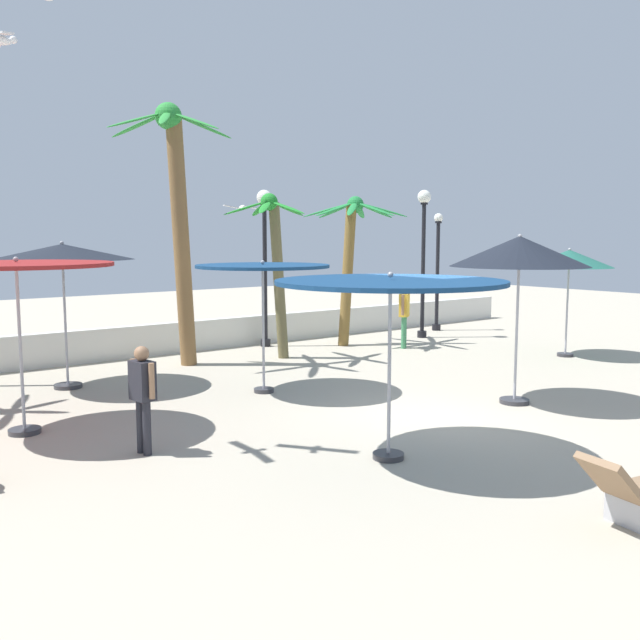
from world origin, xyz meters
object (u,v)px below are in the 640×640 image
Objects in this scene: patio_umbrella_4 at (519,252)px; lamp_post_3 at (423,243)px; seagull_2 at (242,207)px; lamp_post_1 at (265,243)px; palm_tree_3 at (351,247)px; patio_umbrella_1 at (390,287)px; guest_1 at (404,310)px; seagull_1 at (1,40)px; patio_umbrella_2 at (16,272)px; patio_umbrella_0 at (569,259)px; guest_2 at (143,390)px; palm_tree_1 at (275,255)px; lamp_post_0 at (437,269)px; palm_tree_2 at (178,209)px; patio_umbrella_3 at (263,271)px; patio_umbrella_5 at (62,253)px.

lamp_post_3 reaches higher than patio_umbrella_4.
seagull_2 is at bearing 133.76° from lamp_post_3.
palm_tree_3 is at bearing -30.79° from lamp_post_1.
patio_umbrella_1 is 9.77m from guest_1.
seagull_1 is (-8.02, 2.37, 2.86)m from patio_umbrella_4.
patio_umbrella_2 is 1.65× the size of guest_1.
patio_umbrella_4 is at bearing 12.66° from patio_umbrella_1.
patio_umbrella_1 is 11.83m from lamp_post_3.
seagull_1 is at bearing 179.75° from patio_umbrella_0.
guest_2 is at bearing -175.48° from patio_umbrella_0.
patio_umbrella_4 is 0.70× the size of lamp_post_3.
palm_tree_1 reaches higher than patio_umbrella_0.
seagull_1 reaches higher than seagull_2.
seagull_1 is 1.00× the size of seagull_2.
lamp_post_0 is (10.41, 8.68, -0.36)m from patio_umbrella_1.
lamp_post_1 is (7.78, 4.93, 0.35)m from patio_umbrella_2.
seagull_2 is (-1.23, 3.77, 1.19)m from palm_tree_3.
palm_tree_2 is 3.50× the size of guest_1.
palm_tree_3 is at bearing 33.50° from guest_2.
lamp_post_0 reaches higher than patio_umbrella_4.
patio_umbrella_4 is 2.01× the size of guest_2.
patio_umbrella_3 is 0.60× the size of lamp_post_1.
lamp_post_1 reaches higher than patio_umbrella_3.
lamp_post_1 is at bearing 36.74° from seagull_1.
seagull_1 is (-1.38, 1.00, 4.70)m from guest_2.
guest_2 is 1.31× the size of seagull_2.
seagull_2 is at bearing 67.23° from patio_umbrella_1.
lamp_post_0 is 14.51m from guest_2.
palm_tree_1 is 4.10m from guest_1.
patio_umbrella_0 is 9.78m from seagull_2.
guest_1 is at bearing 123.81° from patio_umbrella_0.
patio_umbrella_4 is 2.63× the size of seagull_1.
guest_2 is at bearing -154.11° from lamp_post_3.
palm_tree_3 reaches higher than palm_tree_1.
palm_tree_3 is at bearing 5.52° from patio_umbrella_5.
seagull_2 is at bearing 61.04° from patio_umbrella_3.
guest_1 is at bearing -149.36° from lamp_post_3.
lamp_post_0 is (12.41, 1.37, -0.71)m from patio_umbrella_5.
patio_umbrella_4 reaches higher than patio_umbrella_5.
palm_tree_2 reaches higher than palm_tree_1.
palm_tree_3 is (6.21, 8.10, 0.39)m from patio_umbrella_1.
patio_umbrella_1 is at bearing -160.89° from patio_umbrella_0.
guest_1 is (3.72, -0.78, -1.54)m from palm_tree_1.
palm_tree_1 reaches higher than lamp_post_0.
patio_umbrella_5 is (1.63, 2.91, 0.20)m from patio_umbrella_2.
patio_umbrella_1 is 10.22m from lamp_post_1.
seagull_1 is (-12.80, -4.55, 2.76)m from lamp_post_3.
patio_umbrella_0 reaches higher than patio_umbrella_2.
lamp_post_0 is at bearing -30.48° from seagull_2.
patio_umbrella_3 is at bearing -90.29° from palm_tree_2.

